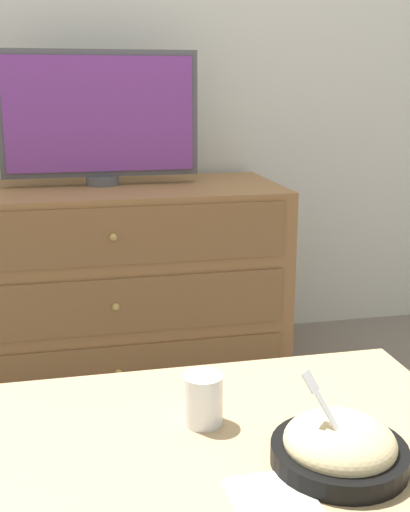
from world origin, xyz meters
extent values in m
plane|color=#70665B|center=(0.00, 0.00, 0.00)|extent=(12.00, 12.00, 0.00)
cube|color=silver|center=(0.00, 0.03, 1.30)|extent=(12.00, 0.05, 2.60)
cube|color=olive|center=(-0.06, -0.30, 0.34)|extent=(1.19, 0.53, 0.68)
cube|color=brown|center=(-0.06, -0.57, 0.11)|extent=(1.10, 0.01, 0.18)
sphere|color=tan|center=(-0.06, -0.57, 0.11)|extent=(0.02, 0.02, 0.02)
cube|color=brown|center=(-0.06, -0.57, 0.34)|extent=(1.10, 0.01, 0.18)
sphere|color=tan|center=(-0.06, -0.57, 0.34)|extent=(0.02, 0.02, 0.02)
cube|color=brown|center=(-0.06, -0.57, 0.56)|extent=(1.10, 0.01, 0.18)
sphere|color=tan|center=(-0.06, -0.57, 0.56)|extent=(0.02, 0.02, 0.02)
cylinder|color=#515156|center=(-0.06, -0.26, 0.69)|extent=(0.11, 0.11, 0.03)
cube|color=#515156|center=(-0.06, -0.25, 0.92)|extent=(0.67, 0.04, 0.42)
cube|color=#7A3893|center=(-0.06, -0.27, 0.92)|extent=(0.63, 0.01, 0.38)
cube|color=tan|center=(0.06, -1.49, 0.39)|extent=(0.95, 0.61, 0.02)
cylinder|color=tan|center=(0.49, -1.22, 0.19)|extent=(0.04, 0.04, 0.38)
cylinder|color=black|center=(0.23, -1.61, 0.42)|extent=(0.23, 0.23, 0.03)
ellipsoid|color=beige|center=(0.23, -1.61, 0.44)|extent=(0.19, 0.19, 0.08)
cube|color=white|center=(0.21, -1.63, 0.49)|extent=(0.07, 0.08, 0.12)
cube|color=white|center=(0.18, -1.60, 0.55)|extent=(0.03, 0.03, 0.03)
cylinder|color=#9E6638|center=(0.04, -1.43, 0.43)|extent=(0.07, 0.07, 0.06)
cylinder|color=white|center=(0.04, -1.43, 0.45)|extent=(0.07, 0.07, 0.10)
cube|color=silver|center=(0.09, -1.68, 0.40)|extent=(0.13, 0.13, 0.00)
camera|label=1|loc=(-0.19, -2.49, 1.01)|focal=45.00mm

